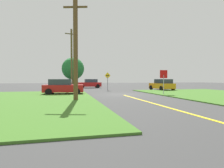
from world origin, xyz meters
name	(u,v)px	position (x,y,z in m)	size (l,w,h in m)	color
ground_plane	(121,94)	(0.00, 0.00, 0.00)	(120.00, 120.00, 0.00)	#3C3C3C
grass_verge_left	(13,101)	(-9.47, -4.00, 0.04)	(12.00, 20.00, 0.08)	#3E7025
lane_stripe_center	(156,104)	(0.00, -8.00, 0.01)	(0.20, 14.00, 0.01)	yellow
stop_sign	(164,77)	(4.08, -1.62, 1.81)	(0.82, 0.07, 2.55)	#9EA0A8
parked_car_near_building	(63,87)	(-6.03, 1.55, 0.80)	(4.26, 2.28, 1.62)	red
car_approaching_junction	(90,84)	(-1.42, 15.65, 0.81)	(4.14, 2.19, 1.62)	red
car_on_crossroad	(162,85)	(7.90, 5.68, 0.80)	(2.51, 4.07, 1.62)	orange
utility_pole_near	(76,49)	(-4.95, -4.72, 3.90)	(1.76, 0.60, 7.62)	brown
utility_pole_mid	(72,59)	(-4.92, 8.12, 4.49)	(1.79, 0.49, 8.69)	brown
direction_sign	(108,79)	(0.13, 7.35, 1.62)	(0.89, 0.20, 2.60)	slate
oak_tree_left	(73,69)	(-4.33, 20.53, 3.79)	(4.57, 4.57, 6.08)	brown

